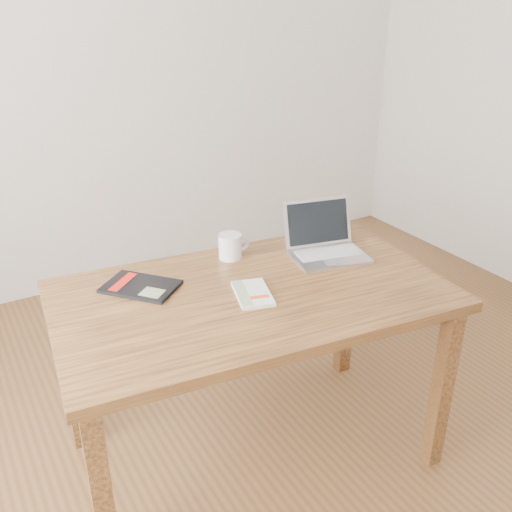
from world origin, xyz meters
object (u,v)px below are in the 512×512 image
white_guidebook (253,294)px  laptop (325,244)px  coffee_mug (231,246)px  desk (252,312)px  black_guidebook (141,286)px

white_guidebook → laptop: size_ratio=0.64×
coffee_mug → white_guidebook: bearing=-106.3°
desk → laptop: laptop is taller
black_guidebook → white_guidebook: bearing=-78.6°
black_guidebook → laptop: size_ratio=0.90×
desk → laptop: bearing=22.9°
desk → white_guidebook: 0.10m
black_guidebook → coffee_mug: size_ratio=2.29×
desk → white_guidebook: size_ratio=6.74×
laptop → coffee_mug: (-0.34, 0.16, 0.01)m
white_guidebook → desk: bearing=77.8°
laptop → coffee_mug: laptop is taller
laptop → desk: bearing=-151.2°
white_guidebook → laptop: laptop is taller
desk → laptop: (0.41, 0.12, 0.13)m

